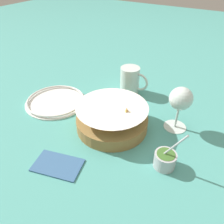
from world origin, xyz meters
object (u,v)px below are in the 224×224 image
at_px(food_basket, 112,118).
at_px(wine_glass, 181,100).
at_px(side_plate, 56,101).
at_px(beer_mug, 130,81).
at_px(sauce_cup, 165,159).

bearing_deg(food_basket, wine_glass, 31.70).
xyz_separation_m(wine_glass, side_plate, (-0.43, -0.10, -0.10)).
distance_m(wine_glass, beer_mug, 0.27).
bearing_deg(beer_mug, wine_glass, -27.72).
bearing_deg(sauce_cup, food_basket, 162.34).
relative_size(sauce_cup, wine_glass, 0.88).
relative_size(beer_mug, side_plate, 0.52).
bearing_deg(beer_mug, sauce_cup, -48.67).
distance_m(food_basket, side_plate, 0.26).
bearing_deg(sauce_cup, side_plate, 170.65).
height_order(food_basket, side_plate, food_basket).
bearing_deg(wine_glass, side_plate, -167.45).
height_order(beer_mug, side_plate, beer_mug).
height_order(sauce_cup, beer_mug, sauce_cup).
xyz_separation_m(food_basket, beer_mug, (-0.06, 0.23, 0.01)).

